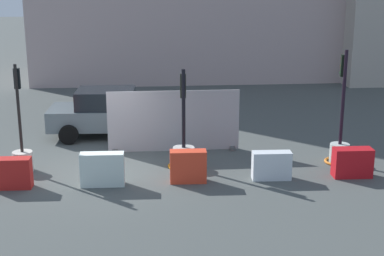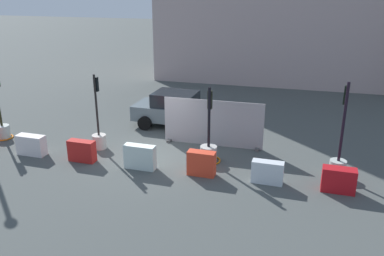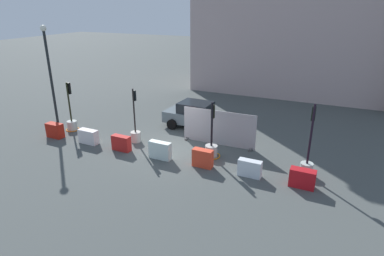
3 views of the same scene
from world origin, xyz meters
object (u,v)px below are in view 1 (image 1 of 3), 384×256
(construction_barrier_6, at_px, (352,163))
(traffic_light_1, at_px, (22,151))
(construction_barrier_2, at_px, (11,173))
(traffic_light_3, at_px, (340,145))
(traffic_light_2, at_px, (184,151))
(construction_barrier_4, at_px, (188,166))
(construction_barrier_3, at_px, (102,169))
(car_grey_saloon, at_px, (109,113))
(construction_barrier_5, at_px, (272,166))

(construction_barrier_6, bearing_deg, traffic_light_1, 172.09)
(construction_barrier_2, bearing_deg, traffic_light_3, 7.65)
(construction_barrier_6, bearing_deg, traffic_light_2, 165.13)
(traffic_light_1, distance_m, traffic_light_3, 9.16)
(construction_barrier_4, bearing_deg, construction_barrier_3, -178.38)
(traffic_light_2, relative_size, construction_barrier_6, 2.69)
(traffic_light_3, height_order, car_grey_saloon, traffic_light_3)
(traffic_light_2, relative_size, construction_barrier_5, 2.70)
(construction_barrier_5, distance_m, construction_barrier_6, 2.26)
(traffic_light_1, height_order, construction_barrier_5, traffic_light_1)
(traffic_light_2, bearing_deg, construction_barrier_4, -88.65)
(traffic_light_3, xyz_separation_m, construction_barrier_3, (-6.84, -1.26, -0.10))
(construction_barrier_4, relative_size, car_grey_saloon, 0.24)
(traffic_light_2, height_order, construction_barrier_2, traffic_light_2)
(traffic_light_1, xyz_separation_m, car_grey_saloon, (2.23, 3.44, 0.22))
(construction_barrier_5, height_order, construction_barrier_6, construction_barrier_6)
(traffic_light_1, relative_size, construction_barrier_6, 2.87)
(construction_barrier_3, bearing_deg, construction_barrier_2, 179.48)
(traffic_light_2, distance_m, traffic_light_3, 4.61)
(construction_barrier_3, bearing_deg, traffic_light_3, 10.40)
(construction_barrier_5, bearing_deg, traffic_light_3, 27.09)
(traffic_light_3, xyz_separation_m, construction_barrier_5, (-2.30, -1.18, -0.16))
(construction_barrier_2, xyz_separation_m, construction_barrier_5, (6.89, 0.06, -0.02))
(construction_barrier_4, bearing_deg, construction_barrier_5, 0.35)
(traffic_light_1, height_order, car_grey_saloon, traffic_light_1)
(traffic_light_3, height_order, construction_barrier_6, traffic_light_3)
(traffic_light_1, relative_size, traffic_light_3, 0.91)
(traffic_light_3, bearing_deg, traffic_light_1, 179.46)
(construction_barrier_3, height_order, construction_barrier_6, construction_barrier_3)
(construction_barrier_2, relative_size, construction_barrier_3, 0.90)
(traffic_light_2, xyz_separation_m, construction_barrier_6, (4.56, -1.21, -0.08))
(construction_barrier_4, xyz_separation_m, construction_barrier_5, (2.27, 0.01, -0.05))
(construction_barrier_3, bearing_deg, construction_barrier_6, 0.65)
(traffic_light_2, bearing_deg, construction_barrier_5, -27.71)
(construction_barrier_5, relative_size, car_grey_saloon, 0.26)
(construction_barrier_5, bearing_deg, construction_barrier_3, -179.01)
(car_grey_saloon, bearing_deg, traffic_light_1, -122.96)
(construction_barrier_2, bearing_deg, construction_barrier_6, 0.35)
(construction_barrier_6, bearing_deg, construction_barrier_2, -179.65)
(traffic_light_1, bearing_deg, construction_barrier_3, -30.08)
(traffic_light_3, relative_size, car_grey_saloon, 0.82)
(construction_barrier_3, relative_size, construction_barrier_4, 1.18)
(traffic_light_1, xyz_separation_m, construction_barrier_2, (-0.03, -1.32, -0.18))
(construction_barrier_3, bearing_deg, traffic_light_1, 149.92)
(construction_barrier_3, distance_m, construction_barrier_5, 4.54)
(construction_barrier_4, distance_m, construction_barrier_5, 2.27)
(traffic_light_2, bearing_deg, construction_barrier_2, -164.57)
(construction_barrier_5, height_order, car_grey_saloon, car_grey_saloon)
(construction_barrier_2, distance_m, construction_barrier_5, 6.89)
(traffic_light_1, relative_size, car_grey_saloon, 0.74)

